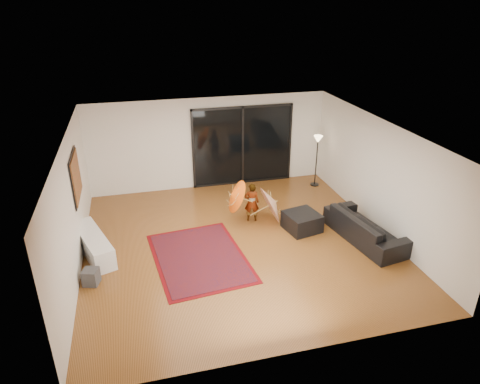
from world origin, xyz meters
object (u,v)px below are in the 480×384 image
object	(u,v)px
media_console	(94,244)
ottoman	(302,222)
child	(252,202)
sofa	(365,227)

from	to	relation	value
media_console	ottoman	world-z (taller)	media_console
child	sofa	bearing A→B (deg)	159.79
sofa	child	distance (m)	2.84
sofa	media_console	bearing A→B (deg)	72.25
media_console	sofa	xyz separation A→B (m)	(6.20, -0.93, 0.08)
sofa	ottoman	distance (m)	1.51
media_console	child	bearing A→B (deg)	-9.61
media_console	sofa	world-z (taller)	sofa
sofa	ottoman	world-z (taller)	sofa
ottoman	child	xyz separation A→B (m)	(-1.08, 0.77, 0.29)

